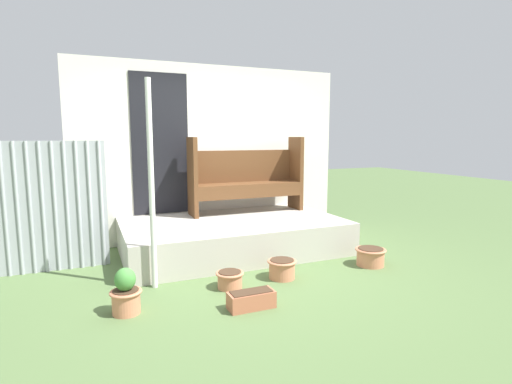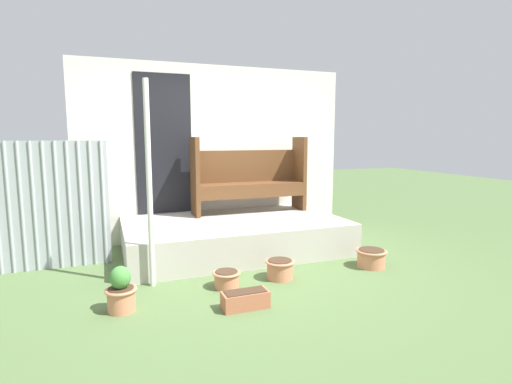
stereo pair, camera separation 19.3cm
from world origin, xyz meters
TOP-DOWN VIEW (x-y plane):
  - ground_plane at (0.00, 0.00)m, footprint 24.00×24.00m
  - porch_slab at (0.12, 0.84)m, footprint 2.89×1.69m
  - house_wall at (0.09, 1.71)m, footprint 4.09×0.08m
  - support_post at (-1.08, -0.07)m, footprint 0.06×0.06m
  - bench at (0.51, 1.35)m, footprint 1.70×0.41m
  - flower_pot_left at (-1.41, -0.60)m, footprint 0.28×0.28m
  - flower_pot_middle at (-0.37, -0.40)m, footprint 0.29×0.29m
  - flower_pot_right at (0.26, -0.36)m, footprint 0.33×0.33m
  - flower_pot_far_right at (1.44, -0.38)m, footprint 0.37×0.37m
  - planter_box_rect at (-0.35, -0.94)m, footprint 0.43×0.18m

SIDE VIEW (x-z plane):
  - ground_plane at x=0.00m, z-range 0.00..0.00m
  - planter_box_rect at x=-0.35m, z-range 0.00..0.16m
  - flower_pot_middle at x=-0.37m, z-range 0.01..0.19m
  - flower_pot_right at x=0.26m, z-range 0.01..0.22m
  - flower_pot_far_right at x=1.44m, z-range 0.01..0.23m
  - flower_pot_left at x=-1.41m, z-range -0.03..0.39m
  - porch_slab at x=0.12m, z-range 0.00..0.43m
  - bench at x=0.51m, z-range 0.42..1.53m
  - support_post at x=-1.08m, z-range 0.00..2.12m
  - house_wall at x=0.09m, z-range 0.01..2.61m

